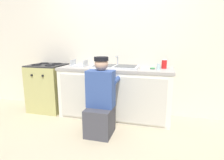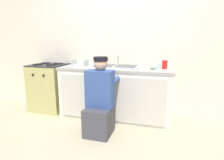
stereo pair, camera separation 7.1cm
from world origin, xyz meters
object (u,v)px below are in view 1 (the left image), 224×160
Objects in this scene: stove_range at (49,87)px; plumber_person at (100,103)px; spice_bottle_red at (163,65)px; cell_phone at (153,68)px; dish_rack_tray at (79,65)px; sink_double_basin at (115,66)px; soda_cup_red at (164,64)px; water_glass at (159,67)px.

stove_range is 1.43m from plumber_person.
spice_bottle_red reaches higher than stove_range.
spice_bottle_red is at bearing 47.70° from cell_phone.
sink_double_basin is at bearing -2.70° from dish_rack_tray.
spice_bottle_red is (-0.02, 0.11, -0.02)m from soda_cup_red.
sink_double_basin is 0.67m from dish_rack_tray.
plumber_person reaches higher than dish_rack_tray.
water_glass is at bearing -7.06° from sink_double_basin.
soda_cup_red is 1.45× the size of spice_bottle_red.
dish_rack_tray is 2.80× the size of water_glass.
soda_cup_red is at bearing 2.60° from stove_range.
cell_phone is 1.33× the size of spice_bottle_red.
soda_cup_red is 0.12m from spice_bottle_red.
dish_rack_tray is at bearing -179.95° from cell_phone.
plumber_person is (1.27, -0.66, 0.02)m from stove_range.
cell_phone is at bearing -132.30° from spice_bottle_red.
plumber_person is 3.94× the size of dish_rack_tray.
sink_double_basin is 2.86× the size of dish_rack_tray.
sink_double_basin is at bearing 172.94° from water_glass.
sink_double_basin reaches higher than soda_cup_red.
stove_range is at bearing -174.38° from spice_bottle_red.
stove_range is 8.97× the size of water_glass.
stove_range is 5.90× the size of soda_cup_red.
sink_double_basin is 0.72m from water_glass.
soda_cup_red is at bearing 18.78° from cell_phone.
plumber_person is 1.24m from soda_cup_red.
soda_cup_red is (0.85, 0.75, 0.49)m from plumber_person.
sink_double_basin is 1.39m from stove_range.
water_glass reaches higher than stove_range.
soda_cup_red is (2.12, 0.10, 0.51)m from stove_range.
dish_rack_tray is 1.39m from water_glass.
soda_cup_red reaches higher than spice_bottle_red.
cell_phone is at bearing -161.22° from soda_cup_red.
spice_bottle_red is at bearing 6.79° from dish_rack_tray.
sink_double_basin is 0.62m from cell_phone.
plumber_person is at bearing -143.17° from water_glass.
stove_range is 2.16m from spice_bottle_red.
sink_double_basin is at bearing 0.09° from stove_range.
cell_phone is 0.24m from spice_bottle_red.
dish_rack_tray reaches higher than cell_phone.
sink_double_basin reaches higher than water_glass.
dish_rack_tray is at bearing 132.10° from plumber_person.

